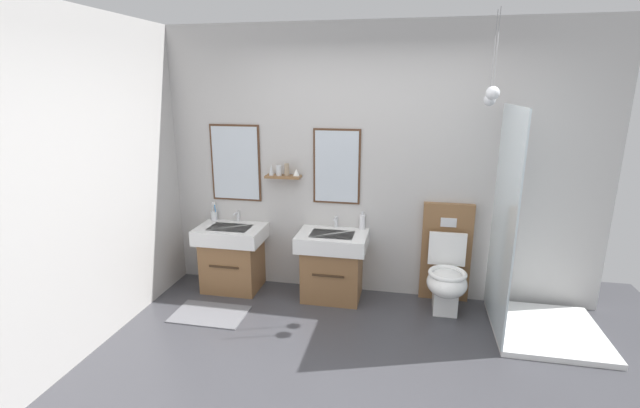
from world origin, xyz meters
TOP-DOWN VIEW (x-y plane):
  - ground_plane at (0.00, 0.00)m, footprint 5.61×4.65m
  - wall_back at (-0.01, 1.66)m, footprint 4.41×0.66m
  - wall_left at (-2.15, 0.00)m, footprint 0.12×3.45m
  - bath_mat at (-1.41, 0.78)m, footprint 0.68×0.44m
  - vanity_sink_left at (-1.41, 1.39)m, footprint 0.69×0.51m
  - tap_on_left_sink at (-1.41, 1.58)m, footprint 0.03×0.13m
  - vanity_sink_right at (-0.34, 1.39)m, footprint 0.69×0.51m
  - tap_on_right_sink at (-0.34, 1.58)m, footprint 0.03×0.13m
  - toilet at (0.77, 1.40)m, footprint 0.48×0.62m
  - toothbrush_cup at (-1.67, 1.57)m, footprint 0.07×0.07m
  - soap_dispenser at (-0.07, 1.58)m, footprint 0.06×0.06m
  - shower_tray at (1.44, 1.08)m, footprint 0.92×0.92m

SIDE VIEW (x-z plane):
  - ground_plane at x=0.00m, z-range -0.10..0.00m
  - bath_mat at x=-1.41m, z-range 0.00..0.01m
  - vanity_sink_left at x=-1.41m, z-range 0.02..0.71m
  - vanity_sink_right at x=-0.34m, z-range 0.02..0.71m
  - toilet at x=0.77m, z-range -0.12..0.88m
  - shower_tray at x=1.44m, z-range -0.56..1.39m
  - toothbrush_cup at x=-1.67m, z-range 0.64..0.84m
  - tap_on_left_sink at x=-1.41m, z-range 0.70..0.81m
  - tap_on_right_sink at x=-0.34m, z-range 0.70..0.81m
  - soap_dispenser at x=-0.07m, z-range 0.67..0.86m
  - wall_left at x=-2.15m, z-range 0.00..2.68m
  - wall_back at x=-0.01m, z-range 0.00..2.68m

